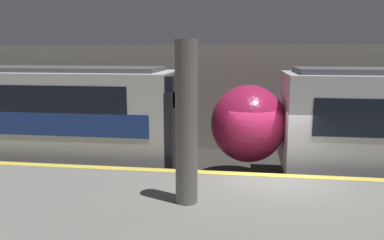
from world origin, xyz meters
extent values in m
plane|color=#33302D|center=(0.00, 0.00, 0.00)|extent=(120.00, 120.00, 0.00)
cube|color=slate|center=(0.00, -2.72, 0.49)|extent=(40.00, 5.45, 0.97)
cube|color=#EAD14C|center=(0.00, -0.15, 0.98)|extent=(40.00, 0.30, 0.01)
cube|color=#B2AD9E|center=(0.00, 6.11, 2.26)|extent=(50.00, 0.15, 4.52)
cylinder|color=slate|center=(-2.00, -2.22, 2.74)|extent=(0.48, 0.48, 3.53)
ellipsoid|color=#B21E4C|center=(-0.64, 2.11, 1.95)|extent=(2.42, 2.72, 2.50)
sphere|color=#F2EFCC|center=(-1.59, 2.11, 1.50)|extent=(0.20, 0.20, 0.20)
cube|color=black|center=(-3.00, 2.11, 1.86)|extent=(0.25, 2.90, 2.39)
cube|color=black|center=(-3.00, 2.11, 3.05)|extent=(0.25, 2.61, 0.95)
sphere|color=#EA4C42|center=(-2.85, 1.45, 1.44)|extent=(0.18, 0.18, 0.18)
sphere|color=#EA4C42|center=(-2.85, 2.78, 1.44)|extent=(0.18, 0.18, 0.18)
camera|label=1|loc=(-0.80, -9.95, 4.27)|focal=35.00mm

